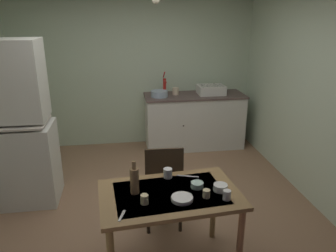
% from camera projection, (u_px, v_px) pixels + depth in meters
% --- Properties ---
extents(ground_plane, '(5.38, 5.38, 0.00)m').
position_uv_depth(ground_plane, '(148.00, 210.00, 3.83)').
color(ground_plane, '#906B4F').
extents(wall_back, '(4.09, 0.10, 2.64)m').
position_uv_depth(wall_back, '(135.00, 68.00, 5.49)').
color(wall_back, beige).
rests_on(wall_back, ground).
extents(wall_right, '(0.10, 4.48, 2.64)m').
position_uv_depth(wall_right, '(325.00, 95.00, 3.68)').
color(wall_right, beige).
rests_on(wall_right, ground).
extents(hutch_cabinet, '(0.90, 0.58, 1.95)m').
position_uv_depth(hutch_cabinet, '(12.00, 131.00, 3.76)').
color(hutch_cabinet, silver).
rests_on(hutch_cabinet, ground).
extents(counter_cabinet, '(1.67, 0.64, 0.92)m').
position_uv_depth(counter_cabinet, '(194.00, 121.00, 5.56)').
color(counter_cabinet, silver).
rests_on(counter_cabinet, ground).
extents(sink_basin, '(0.44, 0.34, 0.15)m').
position_uv_depth(sink_basin, '(211.00, 90.00, 5.42)').
color(sink_basin, silver).
rests_on(sink_basin, counter_cabinet).
extents(hand_pump, '(0.05, 0.27, 0.39)m').
position_uv_depth(hand_pump, '(165.00, 85.00, 5.33)').
color(hand_pump, '#B21E19').
rests_on(hand_pump, counter_cabinet).
extents(mixing_bowl_counter, '(0.27, 0.27, 0.10)m').
position_uv_depth(mixing_bowl_counter, '(159.00, 94.00, 5.26)').
color(mixing_bowl_counter, '#9EB2C6').
rests_on(mixing_bowl_counter, counter_cabinet).
extents(stoneware_crock, '(0.11, 0.11, 0.12)m').
position_uv_depth(stoneware_crock, '(176.00, 91.00, 5.40)').
color(stoneware_crock, beige).
rests_on(stoneware_crock, counter_cabinet).
extents(dining_table, '(1.23, 0.83, 0.77)m').
position_uv_depth(dining_table, '(170.00, 203.00, 2.77)').
color(dining_table, olive).
rests_on(dining_table, ground).
extents(chair_far_side, '(0.42, 0.42, 0.97)m').
position_uv_depth(chair_far_side, '(163.00, 186.00, 3.38)').
color(chair_far_side, '#34281C').
rests_on(chair_far_side, ground).
extents(serving_bowl_wide, '(0.12, 0.12, 0.06)m').
position_uv_depth(serving_bowl_wide, '(220.00, 187.00, 2.77)').
color(serving_bowl_wide, white).
rests_on(serving_bowl_wide, dining_table).
extents(soup_bowl_small, '(0.11, 0.11, 0.05)m').
position_uv_depth(soup_bowl_small, '(197.00, 185.00, 2.82)').
color(soup_bowl_small, '#ADD1C1').
rests_on(soup_bowl_small, dining_table).
extents(sauce_dish, '(0.18, 0.18, 0.03)m').
position_uv_depth(sauce_dish, '(182.00, 198.00, 2.63)').
color(sauce_dish, white).
rests_on(sauce_dish, dining_table).
extents(mug_tall, '(0.06, 0.06, 0.07)m').
position_uv_depth(mug_tall, '(206.00, 193.00, 2.66)').
color(mug_tall, beige).
rests_on(mug_tall, dining_table).
extents(mug_dark, '(0.08, 0.08, 0.09)m').
position_uv_depth(mug_dark, '(168.00, 173.00, 2.98)').
color(mug_dark, white).
rests_on(mug_dark, dining_table).
extents(teacup_mint, '(0.06, 0.06, 0.08)m').
position_uv_depth(teacup_mint, '(144.00, 199.00, 2.57)').
color(teacup_mint, beige).
rests_on(teacup_mint, dining_table).
extents(teacup_cream, '(0.06, 0.06, 0.08)m').
position_uv_depth(teacup_cream, '(227.00, 195.00, 2.63)').
color(teacup_cream, white).
rests_on(teacup_cream, dining_table).
extents(glass_bottle, '(0.07, 0.07, 0.30)m').
position_uv_depth(glass_bottle, '(134.00, 180.00, 2.70)').
color(glass_bottle, olive).
rests_on(glass_bottle, dining_table).
extents(table_knife, '(0.20, 0.08, 0.00)m').
position_uv_depth(table_knife, '(188.00, 176.00, 3.01)').
color(table_knife, silver).
rests_on(table_knife, dining_table).
extents(teaspoon_near_bowl, '(0.06, 0.14, 0.00)m').
position_uv_depth(teaspoon_near_bowl, '(122.00, 216.00, 2.42)').
color(teaspoon_near_bowl, beige).
rests_on(teaspoon_near_bowl, dining_table).
extents(pendant_bulb, '(0.08, 0.08, 0.08)m').
position_uv_depth(pendant_bulb, '(156.00, 0.00, 3.23)').
color(pendant_bulb, '#F9EFCC').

